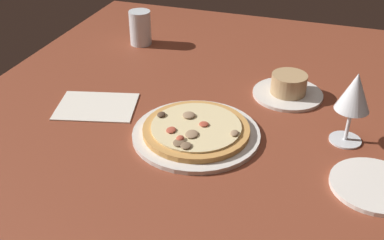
{
  "coord_description": "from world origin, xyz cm",
  "views": [
    {
      "loc": [
        81.34,
        28.05,
        59.59
      ],
      "look_at": [
        1.19,
        1.33,
        7.0
      ],
      "focal_mm": 44.11,
      "sensor_mm": 36.0,
      "label": 1
    }
  ],
  "objects": [
    {
      "name": "wine_glass_far",
      "position": [
        -5.7,
        32.67,
        15.05
      ],
      "size": [
        6.96,
        6.96,
        15.62
      ],
      "color": "silver",
      "rests_on": "dining_table"
    },
    {
      "name": "paper_menu",
      "position": [
        -1.81,
        -23.2,
        4.15
      ],
      "size": [
        17.4,
        20.79,
        0.3
      ],
      "primitive_type": "cube",
      "rotation": [
        0.0,
        0.0,
        0.25
      ],
      "color": "silver",
      "rests_on": "dining_table"
    },
    {
      "name": "side_plate",
      "position": [
        8.16,
        38.46,
        4.45
      ],
      "size": [
        15.96,
        15.96,
        0.9
      ],
      "primitive_type": "cylinder",
      "color": "silver",
      "rests_on": "dining_table"
    },
    {
      "name": "ramekin_on_saucer",
      "position": [
        -21.53,
        18.31,
        6.09
      ],
      "size": [
        16.91,
        16.91,
        5.59
      ],
      "color": "silver",
      "rests_on": "dining_table"
    },
    {
      "name": "pizza_main",
      "position": [
        2.42,
        2.64,
        5.17
      ],
      "size": [
        27.03,
        27.03,
        3.39
      ],
      "color": "silver",
      "rests_on": "dining_table"
    },
    {
      "name": "water_glass",
      "position": [
        -40.0,
        -28.59,
        8.47
      ],
      "size": [
        6.41,
        6.41,
        10.07
      ],
      "color": "silver",
      "rests_on": "dining_table"
    },
    {
      "name": "dining_table",
      "position": [
        0.0,
        0.0,
        2.0
      ],
      "size": [
        150.0,
        110.0,
        4.0
      ],
      "primitive_type": "cube",
      "color": "brown",
      "rests_on": "ground"
    }
  ]
}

